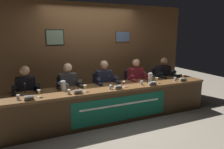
# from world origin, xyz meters

# --- Properties ---
(ground_plane) EXTENTS (12.00, 12.00, 0.00)m
(ground_plane) POSITION_xyz_m (0.00, 0.00, 0.00)
(ground_plane) COLOR gray
(wall_back_panelled) EXTENTS (5.72, 0.14, 2.60)m
(wall_back_panelled) POSITION_xyz_m (-0.00, 1.38, 1.30)
(wall_back_panelled) COLOR brown
(wall_back_panelled) RESTS_ON ground_plane
(conference_table) EXTENTS (4.52, 0.77, 0.73)m
(conference_table) POSITION_xyz_m (0.00, -0.12, 0.51)
(conference_table) COLOR brown
(conference_table) RESTS_ON ground_plane
(chair_far_left) EXTENTS (0.44, 0.45, 0.89)m
(chair_far_left) POSITION_xyz_m (-1.69, 0.57, 0.43)
(chair_far_left) COLOR black
(chair_far_left) RESTS_ON ground_plane
(panelist_far_left) EXTENTS (0.51, 0.48, 1.22)m
(panelist_far_left) POSITION_xyz_m (-1.69, 0.37, 0.71)
(panelist_far_left) COLOR black
(panelist_far_left) RESTS_ON ground_plane
(nameplate_far_left) EXTENTS (0.16, 0.06, 0.08)m
(nameplate_far_left) POSITION_xyz_m (-1.67, -0.28, 0.77)
(nameplate_far_left) COLOR white
(nameplate_far_left) RESTS_ON conference_table
(juice_glass_far_left) EXTENTS (0.06, 0.06, 0.12)m
(juice_glass_far_left) POSITION_xyz_m (-1.49, -0.14, 0.81)
(juice_glass_far_left) COLOR white
(juice_glass_far_left) RESTS_ON conference_table
(water_cup_far_left) EXTENTS (0.06, 0.06, 0.08)m
(water_cup_far_left) POSITION_xyz_m (-1.83, -0.18, 0.76)
(water_cup_far_left) COLOR silver
(water_cup_far_left) RESTS_ON conference_table
(microphone_far_left) EXTENTS (0.06, 0.17, 0.22)m
(microphone_far_left) POSITION_xyz_m (-1.71, 0.02, 0.80)
(microphone_far_left) COLOR black
(microphone_far_left) RESTS_ON conference_table
(chair_left) EXTENTS (0.44, 0.45, 0.89)m
(chair_left) POSITION_xyz_m (-0.84, 0.57, 0.43)
(chair_left) COLOR black
(chair_left) RESTS_ON ground_plane
(panelist_left) EXTENTS (0.51, 0.48, 1.22)m
(panelist_left) POSITION_xyz_m (-0.84, 0.37, 0.71)
(panelist_left) COLOR black
(panelist_left) RESTS_ON ground_plane
(nameplate_left) EXTENTS (0.16, 0.06, 0.08)m
(nameplate_left) POSITION_xyz_m (-0.81, -0.26, 0.77)
(nameplate_left) COLOR white
(nameplate_left) RESTS_ON conference_table
(juice_glass_left) EXTENTS (0.06, 0.06, 0.12)m
(juice_glass_left) POSITION_xyz_m (-0.65, -0.15, 0.81)
(juice_glass_left) COLOR white
(juice_glass_left) RESTS_ON conference_table
(water_cup_left) EXTENTS (0.06, 0.06, 0.08)m
(water_cup_left) POSITION_xyz_m (-0.98, -0.21, 0.76)
(water_cup_left) COLOR silver
(water_cup_left) RESTS_ON conference_table
(microphone_left) EXTENTS (0.06, 0.17, 0.22)m
(microphone_left) POSITION_xyz_m (-0.80, -0.00, 0.80)
(microphone_left) COLOR black
(microphone_left) RESTS_ON conference_table
(chair_center) EXTENTS (0.44, 0.45, 0.89)m
(chair_center) POSITION_xyz_m (0.00, 0.57, 0.43)
(chair_center) COLOR black
(chair_center) RESTS_ON ground_plane
(panelist_center) EXTENTS (0.51, 0.48, 1.22)m
(panelist_center) POSITION_xyz_m (0.00, 0.37, 0.71)
(panelist_center) COLOR black
(panelist_center) RESTS_ON ground_plane
(nameplate_center) EXTENTS (0.16, 0.06, 0.08)m
(nameplate_center) POSITION_xyz_m (0.02, -0.28, 0.77)
(nameplate_center) COLOR white
(nameplate_center) RESTS_ON conference_table
(juice_glass_center) EXTENTS (0.06, 0.06, 0.12)m
(juice_glass_center) POSITION_xyz_m (0.19, -0.18, 0.81)
(juice_glass_center) COLOR white
(juice_glass_center) RESTS_ON conference_table
(water_cup_center) EXTENTS (0.06, 0.06, 0.08)m
(water_cup_center) POSITION_xyz_m (-0.13, -0.22, 0.76)
(water_cup_center) COLOR silver
(water_cup_center) RESTS_ON conference_table
(microphone_center) EXTENTS (0.06, 0.17, 0.22)m
(microphone_center) POSITION_xyz_m (-0.04, -0.04, 0.80)
(microphone_center) COLOR black
(microphone_center) RESTS_ON conference_table
(chair_right) EXTENTS (0.44, 0.45, 0.89)m
(chair_right) POSITION_xyz_m (0.84, 0.57, 0.43)
(chair_right) COLOR black
(chair_right) RESTS_ON ground_plane
(panelist_right) EXTENTS (0.51, 0.48, 1.22)m
(panelist_right) POSITION_xyz_m (0.84, 0.37, 0.71)
(panelist_right) COLOR black
(panelist_right) RESTS_ON ground_plane
(nameplate_right) EXTENTS (0.19, 0.06, 0.08)m
(nameplate_right) POSITION_xyz_m (0.84, -0.29, 0.77)
(nameplate_right) COLOR white
(nameplate_right) RESTS_ON conference_table
(juice_glass_right) EXTENTS (0.06, 0.06, 0.12)m
(juice_glass_right) POSITION_xyz_m (1.03, -0.17, 0.81)
(juice_glass_right) COLOR white
(juice_glass_right) RESTS_ON conference_table
(water_cup_right) EXTENTS (0.06, 0.06, 0.08)m
(water_cup_right) POSITION_xyz_m (0.63, -0.16, 0.76)
(water_cup_right) COLOR silver
(water_cup_right) RESTS_ON conference_table
(microphone_right) EXTENTS (0.06, 0.17, 0.22)m
(microphone_right) POSITION_xyz_m (0.88, -0.01, 0.80)
(microphone_right) COLOR black
(microphone_right) RESTS_ON conference_table
(chair_far_right) EXTENTS (0.44, 0.45, 0.89)m
(chair_far_right) POSITION_xyz_m (1.69, 0.57, 0.43)
(chair_far_right) COLOR black
(chair_far_right) RESTS_ON ground_plane
(panelist_far_right) EXTENTS (0.51, 0.48, 1.22)m
(panelist_far_right) POSITION_xyz_m (1.69, 0.37, 0.71)
(panelist_far_right) COLOR black
(panelist_far_right) RESTS_ON ground_plane
(nameplate_far_right) EXTENTS (0.18, 0.06, 0.08)m
(nameplate_far_right) POSITION_xyz_m (1.71, -0.27, 0.77)
(nameplate_far_right) COLOR white
(nameplate_far_right) RESTS_ON conference_table
(juice_glass_far_right) EXTENTS (0.06, 0.06, 0.12)m
(juice_glass_far_right) POSITION_xyz_m (1.84, -0.14, 0.81)
(juice_glass_far_right) COLOR white
(juice_glass_far_right) RESTS_ON conference_table
(water_cup_far_right) EXTENTS (0.06, 0.06, 0.08)m
(water_cup_far_right) POSITION_xyz_m (1.55, -0.18, 0.76)
(water_cup_far_right) COLOR silver
(water_cup_far_right) RESTS_ON conference_table
(microphone_far_right) EXTENTS (0.06, 0.17, 0.22)m
(microphone_far_right) POSITION_xyz_m (1.68, -0.04, 0.80)
(microphone_far_right) COLOR black
(microphone_far_right) RESTS_ON conference_table
(water_pitcher_left_side) EXTENTS (0.15, 0.10, 0.21)m
(water_pitcher_left_side) POSITION_xyz_m (-1.02, 0.08, 0.82)
(water_pitcher_left_side) COLOR silver
(water_pitcher_left_side) RESTS_ON conference_table
(water_pitcher_right_side) EXTENTS (0.15, 0.10, 0.21)m
(water_pitcher_right_side) POSITION_xyz_m (1.02, 0.05, 0.82)
(water_pitcher_right_side) COLOR silver
(water_pitcher_right_side) RESTS_ON conference_table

